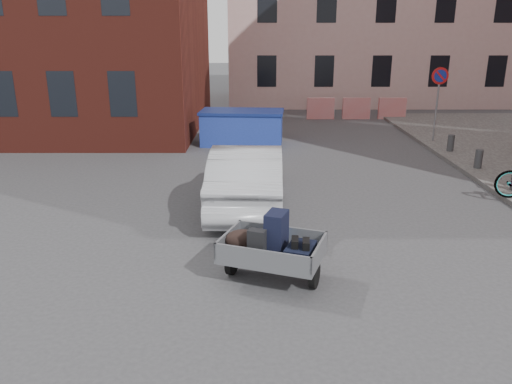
{
  "coord_description": "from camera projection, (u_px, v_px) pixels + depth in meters",
  "views": [
    {
      "loc": [
        -0.6,
        -8.7,
        3.97
      ],
      "look_at": [
        -0.59,
        0.21,
        1.1
      ],
      "focal_mm": 35.0,
      "sensor_mm": 36.0,
      "label": 1
    }
  ],
  "objects": [
    {
      "name": "barriers",
      "position": [
        356.0,
        108.0,
        23.63
      ],
      "size": [
        4.7,
        0.18,
        1.0
      ],
      "color": "red",
      "rests_on": "ground"
    },
    {
      "name": "no_parking_sign",
      "position": [
        439.0,
        89.0,
        17.92
      ],
      "size": [
        0.6,
        0.09,
        2.65
      ],
      "color": "gray",
      "rests_on": "sidewalk"
    },
    {
      "name": "dumpster",
      "position": [
        242.0,
        127.0,
        18.24
      ],
      "size": [
        3.11,
        1.79,
        1.25
      ],
      "rotation": [
        0.0,
        0.0,
        -0.08
      ],
      "color": "#223BA5",
      "rests_on": "ground"
    },
    {
      "name": "trailer",
      "position": [
        272.0,
        247.0,
        8.17
      ],
      "size": [
        1.88,
        1.98,
        1.2
      ],
      "rotation": [
        0.0,
        0.0,
        -0.35
      ],
      "color": "black",
      "rests_on": "ground"
    },
    {
      "name": "silver_car",
      "position": [
        247.0,
        176.0,
        11.68
      ],
      "size": [
        1.72,
        4.6,
        1.5
      ],
      "primitive_type": "imported",
      "rotation": [
        0.0,
        0.0,
        3.11
      ],
      "color": "#A9ABB1",
      "rests_on": "ground"
    },
    {
      "name": "ground",
      "position": [
        287.0,
        250.0,
        9.5
      ],
      "size": [
        120.0,
        120.0,
        0.0
      ],
      "primitive_type": "plane",
      "color": "#38383A",
      "rests_on": "ground"
    }
  ]
}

